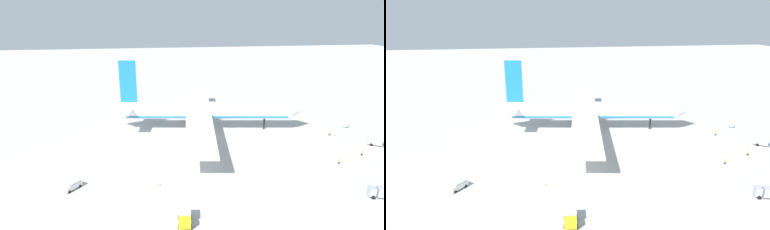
# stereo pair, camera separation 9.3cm
# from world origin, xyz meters

# --- Properties ---
(ground_plane) EXTENTS (600.00, 600.00, 0.00)m
(ground_plane) POSITION_xyz_m (0.00, 0.00, 0.00)
(ground_plane) COLOR #B2B2AD
(airliner) EXTENTS (72.44, 78.82, 25.52)m
(airliner) POSITION_xyz_m (-1.33, 0.32, 7.13)
(airliner) COLOR white
(airliner) RESTS_ON ground
(service_truck_1) EXTENTS (3.24, 5.00, 2.92)m
(service_truck_1) POSITION_xyz_m (-15.50, -53.76, 1.59)
(service_truck_1) COLOR yellow
(service_truck_1) RESTS_ON ground
(service_truck_2) EXTENTS (6.74, 5.60, 2.77)m
(service_truck_2) POSITION_xyz_m (52.38, -24.34, 1.45)
(service_truck_2) COLOR #194CA5
(service_truck_2) RESTS_ON ground
(service_truck_3) EXTENTS (5.05, 3.46, 2.63)m
(service_truck_3) POSITION_xyz_m (30.77, -51.39, 1.48)
(service_truck_3) COLOR #999EA5
(service_truck_3) RESTS_ON ground
(service_van) EXTENTS (4.44, 4.82, 1.97)m
(service_van) POSITION_xyz_m (-41.02, -36.43, 1.03)
(service_van) COLOR white
(service_van) RESTS_ON ground
(baggage_cart_0) EXTENTS (2.49, 2.75, 1.42)m
(baggage_cart_0) POSITION_xyz_m (52.92, -6.14, 0.78)
(baggage_cart_0) COLOR #26598C
(baggage_cart_0) RESTS_ON ground
(ground_worker_0) EXTENTS (0.57, 0.57, 1.67)m
(ground_worker_0) POSITION_xyz_m (31.57, -34.28, 0.85)
(ground_worker_0) COLOR navy
(ground_worker_0) RESTS_ON ground
(ground_worker_1) EXTENTS (0.43, 0.43, 1.79)m
(ground_worker_1) POSITION_xyz_m (41.52, -13.32, 0.91)
(ground_worker_1) COLOR navy
(ground_worker_1) RESTS_ON ground
(ground_worker_4) EXTENTS (0.55, 0.55, 1.73)m
(ground_worker_4) POSITION_xyz_m (41.87, -30.12, 0.88)
(ground_worker_4) COLOR black
(ground_worker_4) RESTS_ON ground
(traffic_cone_0) EXTENTS (0.36, 0.36, 0.55)m
(traffic_cone_0) POSITION_xyz_m (-34.44, 23.16, 0.28)
(traffic_cone_0) COLOR orange
(traffic_cone_0) RESTS_ON ground
(traffic_cone_1) EXTENTS (0.36, 0.36, 0.55)m
(traffic_cone_1) POSITION_xyz_m (-12.98, 44.73, 0.28)
(traffic_cone_1) COLOR orange
(traffic_cone_1) RESTS_ON ground
(traffic_cone_2) EXTENTS (0.36, 0.36, 0.55)m
(traffic_cone_2) POSITION_xyz_m (42.50, -19.70, 0.28)
(traffic_cone_2) COLOR orange
(traffic_cone_2) RESTS_ON ground
(traffic_cone_3) EXTENTS (0.36, 0.36, 0.55)m
(traffic_cone_3) POSITION_xyz_m (-19.71, -37.97, 0.28)
(traffic_cone_3) COLOR orange
(traffic_cone_3) RESTS_ON ground
(traffic_cone_4) EXTENTS (0.36, 0.36, 0.55)m
(traffic_cone_4) POSITION_xyz_m (15.70, 42.66, 0.28)
(traffic_cone_4) COLOR orange
(traffic_cone_4) RESTS_ON ground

